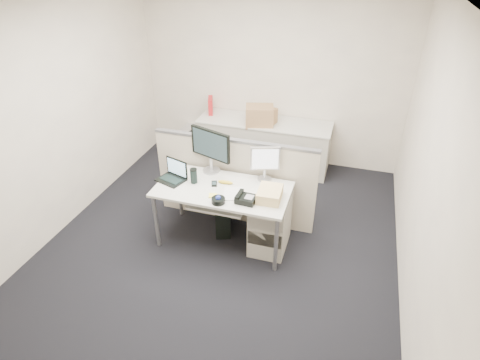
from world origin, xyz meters
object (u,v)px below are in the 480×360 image
(monitor_main, at_px, (211,151))
(desk_phone, at_px, (246,199))
(desk, at_px, (223,193))
(laptop, at_px, (170,172))

(monitor_main, distance_m, desk_phone, 0.80)
(desk, bearing_deg, monitor_main, 128.00)
(laptop, height_order, desk_phone, laptop)
(laptop, relative_size, desk_phone, 1.48)
(monitor_main, xyz_separation_m, desk_phone, (0.57, -0.50, -0.24))
(monitor_main, bearing_deg, desk_phone, -21.91)
(monitor_main, xyz_separation_m, laptop, (-0.37, -0.34, -0.15))
(monitor_main, bearing_deg, laptop, -118.24)
(desk, relative_size, desk_phone, 7.27)
(desk_phone, bearing_deg, desk, 154.27)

